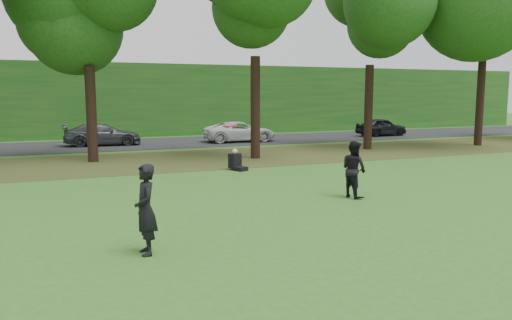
{
  "coord_description": "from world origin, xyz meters",
  "views": [
    {
      "loc": [
        -4.7,
        -8.75,
        2.96
      ],
      "look_at": [
        0.06,
        2.73,
        1.3
      ],
      "focal_mm": 35.0,
      "sensor_mm": 36.0,
      "label": 1
    }
  ],
  "objects_px": {
    "player_right": "(354,169)",
    "seated_person": "(236,162)",
    "frisbee": "(231,126)",
    "player_left": "(146,210)"
  },
  "relations": [
    {
      "from": "player_left",
      "to": "frisbee",
      "type": "bearing_deg",
      "value": 120.07
    },
    {
      "from": "player_left",
      "to": "frisbee",
      "type": "relative_size",
      "value": 4.51
    },
    {
      "from": "player_left",
      "to": "player_right",
      "type": "xyz_separation_m",
      "value": [
        6.42,
        2.88,
        -0.03
      ]
    },
    {
      "from": "frisbee",
      "to": "player_left",
      "type": "bearing_deg",
      "value": -149.23
    },
    {
      "from": "player_left",
      "to": "player_right",
      "type": "distance_m",
      "value": 7.04
    },
    {
      "from": "frisbee",
      "to": "seated_person",
      "type": "xyz_separation_m",
      "value": [
        2.96,
        7.72,
        -1.95
      ]
    },
    {
      "from": "player_right",
      "to": "player_left",
      "type": "bearing_deg",
      "value": 105.34
    },
    {
      "from": "frisbee",
      "to": "seated_person",
      "type": "bearing_deg",
      "value": 68.98
    },
    {
      "from": "player_right",
      "to": "seated_person",
      "type": "distance_m",
      "value": 6.27
    },
    {
      "from": "player_right",
      "to": "frisbee",
      "type": "distance_m",
      "value": 4.81
    }
  ]
}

